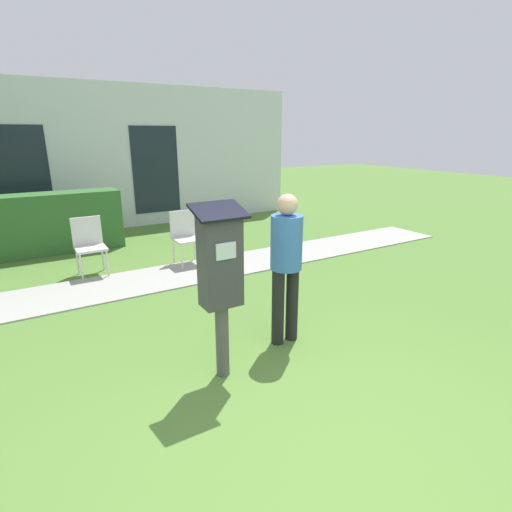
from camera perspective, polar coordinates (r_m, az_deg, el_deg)
ground_plane at (r=3.12m, az=9.41°, el=-26.42°), size 40.00×40.00×0.00m
sidewalk at (r=6.26m, az=-15.02°, el=-3.33°), size 12.00×1.10×0.02m
building_facade at (r=9.72m, az=-22.55°, el=12.70°), size 10.00×0.26×3.20m
parking_meter at (r=3.42m, az=-5.11°, el=-2.07°), size 0.44×0.31×1.59m
person_standing at (r=4.04m, az=4.33°, el=-0.33°), size 0.32×0.32×1.58m
outdoor_chair_left at (r=6.71m, az=-22.75°, el=1.93°), size 0.44×0.44×0.90m
outdoor_chair_middle at (r=6.81m, az=-10.05°, el=3.22°), size 0.44×0.44×0.90m
hedge_row at (r=8.27m, az=-27.89°, el=4.09°), size 2.65×0.60×1.10m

